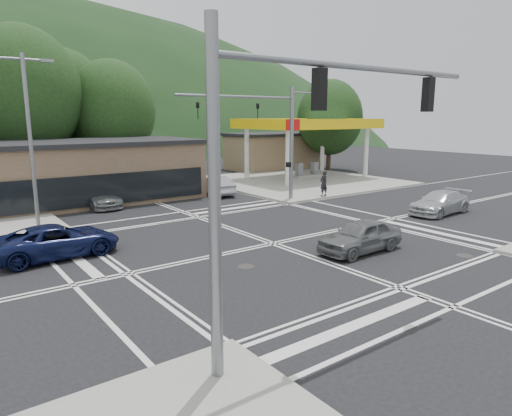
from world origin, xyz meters
TOP-DOWN VIEW (x-y plane):
  - ground at (0.00, 0.00)m, footprint 120.00×120.00m
  - sidewalk_ne at (15.00, 15.00)m, footprint 16.00×16.00m
  - gas_station_canopy at (16.99, 15.99)m, footprint 12.32×8.34m
  - convenience_store at (20.00, 25.00)m, footprint 10.00×6.00m
  - commercial_row at (-8.00, 17.00)m, footprint 24.00×8.00m
  - tree_n_b at (-6.00, 24.00)m, footprint 9.00×9.00m
  - tree_n_c at (1.00, 24.00)m, footprint 7.60×7.60m
  - tree_n_e at (-2.00, 28.00)m, footprint 8.40×8.40m
  - tree_ne at (24.00, 20.00)m, footprint 7.20×7.20m
  - streetlight_nw at (-8.44, 9.00)m, footprint 2.50×0.25m
  - signal_mast_ne at (6.95, 8.20)m, footprint 11.65×0.30m
  - signal_mast_sw at (-6.39, -8.20)m, footprint 9.14×0.28m
  - car_blue_west at (-8.75, 3.92)m, footprint 5.23×2.60m
  - car_grey_center at (2.30, -3.35)m, footprint 4.29×1.75m
  - car_silver_east at (12.66, -0.82)m, footprint 4.91×2.19m
  - car_queue_a at (5.13, 13.50)m, footprint 1.98×4.41m
  - car_queue_b at (5.50, 14.00)m, footprint 2.41×4.48m
  - car_northbound at (-3.80, 14.04)m, footprint 2.23×4.87m
  - pedestrian at (10.81, 7.50)m, footprint 0.69×0.46m

SIDE VIEW (x-z plane):
  - ground at x=0.00m, z-range 0.00..0.00m
  - sidewalk_ne at x=15.00m, z-range 0.00..0.15m
  - car_northbound at x=-3.80m, z-range 0.00..1.38m
  - car_silver_east at x=12.66m, z-range 0.00..1.40m
  - car_queue_a at x=5.13m, z-range 0.00..1.40m
  - car_blue_west at x=-8.75m, z-range 0.00..1.43m
  - car_queue_b at x=5.50m, z-range 0.00..1.45m
  - car_grey_center at x=2.30m, z-range 0.00..1.46m
  - pedestrian at x=10.81m, z-range 0.15..2.04m
  - convenience_store at x=20.00m, z-range 0.00..3.80m
  - commercial_row at x=-8.00m, z-range 0.00..4.00m
  - gas_station_canopy at x=16.99m, z-range 2.17..7.92m
  - streetlight_nw at x=-8.44m, z-range 0.55..9.55m
  - signal_mast_ne at x=6.95m, z-range 1.07..9.07m
  - signal_mast_sw at x=-6.39m, z-range 1.12..9.12m
  - tree_ne at x=24.00m, z-range 0.85..10.84m
  - tree_n_c at x=1.00m, z-range 1.06..11.93m
  - tree_n_e at x=-2.00m, z-range 1.15..13.13m
  - tree_n_b at x=-6.00m, z-range 1.30..14.28m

